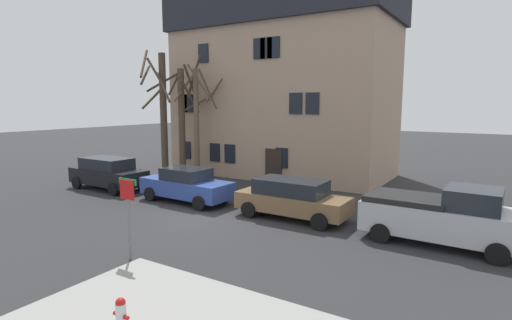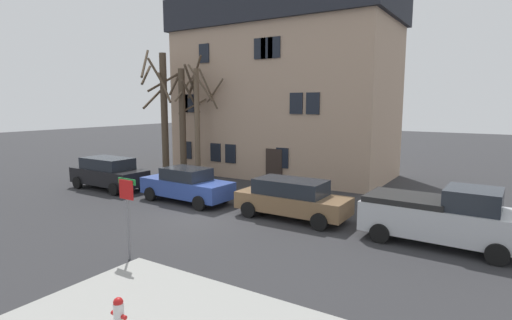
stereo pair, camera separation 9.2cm
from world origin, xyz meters
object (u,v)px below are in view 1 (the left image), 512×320
object	(u,v)px
building_main	(283,86)
pickup_truck_silver	(443,216)
tree_bare_near	(162,109)
car_black_wagon	(108,173)
fire_hydrant	(121,313)
car_blue_sedan	(186,185)
tree_bare_mid	(182,117)
tree_bare_far	(197,118)
street_sign_pole	(128,203)
car_brown_wagon	(292,198)

from	to	relation	value
building_main	pickup_truck_silver	distance (m)	15.63
tree_bare_near	building_main	bearing A→B (deg)	39.52
car_black_wagon	pickup_truck_silver	world-z (taller)	pickup_truck_silver
tree_bare_near	fire_hydrant	distance (m)	19.25
tree_bare_near	car_blue_sedan	distance (m)	8.41
car_black_wagon	pickup_truck_silver	size ratio (longest dim) A/B	0.90
building_main	car_blue_sedan	bearing A→B (deg)	-90.46
tree_bare_mid	tree_bare_near	bearing A→B (deg)	-169.96
tree_bare_mid	car_blue_sedan	xyz separation A→B (m)	(4.59, -4.83, -3.11)
tree_bare_far	street_sign_pole	xyz separation A→B (m)	(7.01, -11.53, -2.07)
tree_bare_far	car_blue_sedan	xyz separation A→B (m)	(3.55, -5.07, -3.02)
tree_bare_far	street_sign_pole	size ratio (longest dim) A/B	2.80
tree_bare_far	car_blue_sedan	bearing A→B (deg)	-55.03
building_main	tree_bare_near	world-z (taller)	building_main
street_sign_pole	tree_bare_mid	bearing A→B (deg)	125.52
car_blue_sedan	street_sign_pole	world-z (taller)	street_sign_pole
car_brown_wagon	street_sign_pole	world-z (taller)	street_sign_pole
car_black_wagon	car_blue_sedan	xyz separation A→B (m)	(5.74, 0.12, -0.08)
tree_bare_far	pickup_truck_silver	distance (m)	16.06
tree_bare_far	pickup_truck_silver	size ratio (longest dim) A/B	1.37
car_black_wagon	street_sign_pole	bearing A→B (deg)	-34.56
car_brown_wagon	building_main	bearing A→B (deg)	120.67
tree_bare_mid	car_brown_wagon	distance (m)	11.68
building_main	fire_hydrant	size ratio (longest dim) A/B	20.59
car_blue_sedan	building_main	bearing A→B (deg)	89.54
car_blue_sedan	car_black_wagon	bearing A→B (deg)	-178.83
car_black_wagon	fire_hydrant	xyz separation A→B (m)	(12.34, -9.25, -0.44)
building_main	car_brown_wagon	world-z (taller)	building_main
tree_bare_mid	tree_bare_far	distance (m)	1.08
tree_bare_mid	car_black_wagon	bearing A→B (deg)	-103.00
car_brown_wagon	car_blue_sedan	bearing A→B (deg)	-177.85
car_blue_sedan	fire_hydrant	distance (m)	11.46
car_brown_wagon	pickup_truck_silver	distance (m)	5.79
car_black_wagon	pickup_truck_silver	bearing A→B (deg)	0.92
building_main	tree_bare_near	xyz separation A→B (m)	(-6.18, -5.10, -1.52)
car_brown_wagon	street_sign_pole	xyz separation A→B (m)	(-2.22, -6.67, 0.92)
tree_bare_near	street_sign_pole	world-z (taller)	tree_bare_near
building_main	pickup_truck_silver	size ratio (longest dim) A/B	2.80
tree_bare_mid	tree_bare_far	world-z (taller)	tree_bare_mid
tree_bare_far	street_sign_pole	bearing A→B (deg)	-58.69
street_sign_pole	car_brown_wagon	bearing A→B (deg)	71.59
tree_bare_far	car_brown_wagon	bearing A→B (deg)	-27.77
building_main	car_black_wagon	bearing A→B (deg)	-120.73
car_black_wagon	car_blue_sedan	bearing A→B (deg)	1.17
tree_bare_mid	car_black_wagon	xyz separation A→B (m)	(-1.14, -4.95, -3.03)
pickup_truck_silver	building_main	bearing A→B (deg)	140.17
building_main	fire_hydrant	bearing A→B (deg)	-71.08
car_blue_sedan	fire_hydrant	world-z (taller)	car_blue_sedan
tree_bare_near	pickup_truck_silver	bearing A→B (deg)	-14.07
tree_bare_near	pickup_truck_silver	distance (m)	18.44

